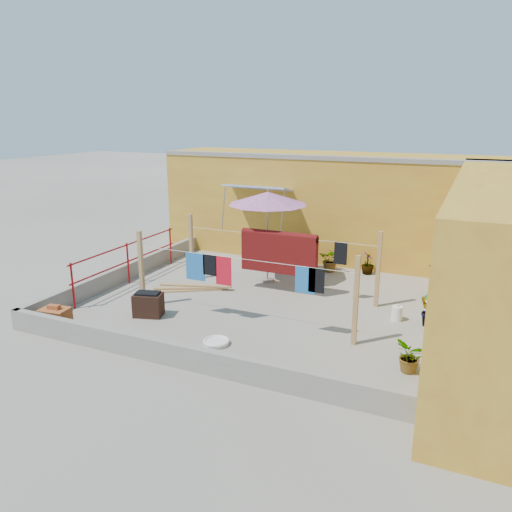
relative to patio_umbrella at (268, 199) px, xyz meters
The scene contains 20 objects.
ground 2.73m from the patio_umbrella, 69.47° to the right, with size 80.00×80.00×0.00m, color #9E998E.
wall_back 3.46m from the patio_umbrella, 72.17° to the left, with size 11.00×3.27×3.21m.
parapet_front 5.45m from the patio_umbrella, 83.83° to the right, with size 8.30×0.16×0.44m, color gray.
parapet_left 4.32m from the patio_umbrella, 157.66° to the right, with size 0.16×7.30×0.44m, color gray.
red_railing 4.00m from the patio_umbrella, 153.44° to the right, with size 0.05×4.20×1.10m.
clothesline_rig 1.62m from the patio_umbrella, 55.86° to the right, with size 5.09×2.35×1.80m.
patio_umbrella is the anchor object (origin of this frame).
outdoor_table 2.04m from the patio_umbrella, 84.78° to the left, with size 1.57×1.01×0.68m.
brick_stack 5.83m from the patio_umbrella, 121.74° to the right, with size 0.63×0.50×0.51m.
lumber_pile 3.03m from the patio_umbrella, 135.41° to the right, with size 1.91×1.13×0.12m.
brazier 4.13m from the patio_umbrella, 113.94° to the right, with size 0.71×0.57×0.56m.
white_basin 4.57m from the patio_umbrella, 81.48° to the right, with size 0.52×0.52×0.09m.
water_jug_a 4.77m from the patio_umbrella, ahead, with size 0.21×0.21×0.33m.
water_jug_b 4.38m from the patio_umbrella, 19.89° to the right, with size 0.23×0.23×0.37m.
green_hose 4.80m from the patio_umbrella, ahead, with size 0.47×0.47×0.07m.
plant_back_a 2.79m from the patio_umbrella, 49.91° to the left, with size 0.63×0.54×0.70m, color #245B1A.
plant_back_b 3.49m from the patio_umbrella, 36.89° to the left, with size 0.35×0.35×0.63m, color #245B1A.
plant_right_a 4.65m from the patio_umbrella, ahead, with size 0.47×0.32×0.90m, color #245B1A.
plant_right_b 4.85m from the patio_umbrella, 18.01° to the right, with size 0.37×0.29×0.67m, color #245B1A.
plant_right_c 5.84m from the patio_umbrella, 40.45° to the right, with size 0.54×0.47×0.60m, color #245B1A.
Camera 1 is at (4.42, -10.34, 4.31)m, focal length 35.00 mm.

